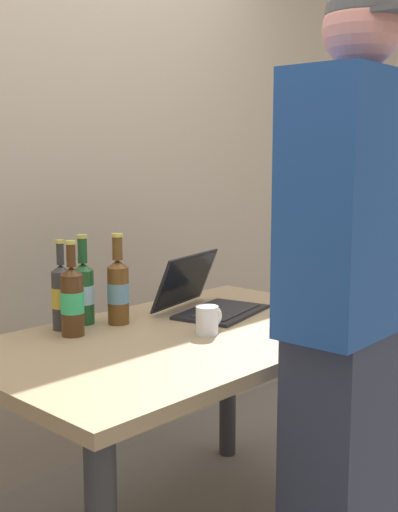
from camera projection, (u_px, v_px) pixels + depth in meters
The scene contains 9 objects.
desk at pixel (185, 366), 2.20m from camera, with size 1.41×0.85×0.77m.
laptop at pixel (208, 299), 2.46m from camera, with size 0.42×0.39×0.22m.
beer_bottle_dark at pixel (72, 299), 2.13m from camera, with size 0.08×0.08×0.31m.
beer_bottle_amber at pixel (83, 291), 2.28m from camera, with size 0.08×0.08×0.31m.
beer_bottle_green at pixel (118, 289), 2.28m from camera, with size 0.08×0.08×0.32m.
beer_bottle_brown at pixel (61, 295), 2.20m from camera, with size 0.07×0.07×0.31m.
person_figure at pixel (352, 319), 1.79m from camera, with size 0.47×0.30×1.81m.
coffee_mug at pixel (208, 320), 2.16m from camera, with size 0.11×0.07×0.09m.
back_wall at pixel (36, 169), 2.67m from camera, with size 6.00×0.10×2.60m, color tan.
Camera 1 is at (-1.51, -1.48, 1.35)m, focal length 45.98 mm.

